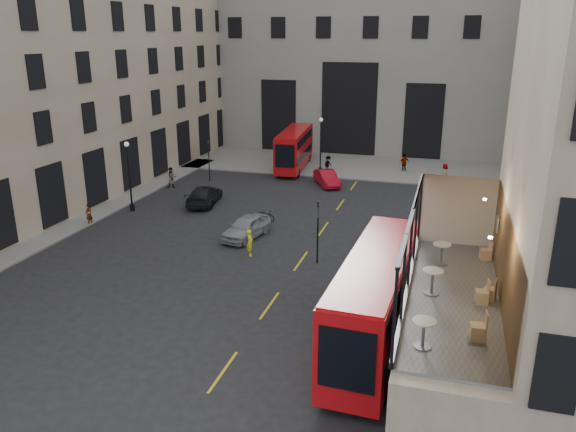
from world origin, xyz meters
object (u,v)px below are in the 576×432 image
(bicycle, at_px, (266,215))
(pedestrian_a, at_px, (172,178))
(street_lamp_a, at_px, (130,180))
(pedestrian_d, at_px, (445,173))
(car_b, at_px, (327,178))
(bus_far, at_px, (294,147))
(cafe_chair_a, at_px, (478,331))
(traffic_light_far, at_px, (209,155))
(cafe_table_near, at_px, (424,329))
(car_a, at_px, (246,227))
(cafe_table_far, at_px, (442,251))
(cafe_chair_d, at_px, (486,254))
(cafe_chair_c, at_px, (490,293))
(car_c, at_px, (204,195))
(cafe_chair_b, at_px, (482,296))
(pedestrian_b, at_px, (328,164))
(pedestrian_c, at_px, (404,163))
(traffic_light_near, at_px, (318,224))
(bus_near, at_px, (375,297))
(pedestrian_e, at_px, (89,214))
(street_lamp_b, at_px, (321,148))
(cafe_table_mid, at_px, (433,278))
(cyclist, at_px, (250,243))

(bicycle, height_order, pedestrian_a, pedestrian_a)
(street_lamp_a, distance_m, pedestrian_d, 27.50)
(car_b, bearing_deg, bus_far, 99.96)
(pedestrian_d, bearing_deg, cafe_chair_a, 148.90)
(traffic_light_far, bearing_deg, cafe_table_near, -56.80)
(car_a, relative_size, cafe_table_far, 5.19)
(bicycle, height_order, cafe_chair_d, cafe_chair_d)
(bus_far, xyz_separation_m, cafe_table_far, (14.90, -32.41, 2.98))
(cafe_chair_a, relative_size, cafe_chair_c, 1.15)
(car_c, bearing_deg, car_b, -143.99)
(cafe_chair_b, xyz_separation_m, cafe_chair_c, (0.26, 0.34, -0.02))
(car_a, xyz_separation_m, bicycle, (0.08, 3.84, -0.33))
(pedestrian_b, bearing_deg, cafe_chair_b, -135.36)
(pedestrian_c, height_order, cafe_chair_b, cafe_chair_b)
(bus_far, bearing_deg, traffic_light_near, -71.04)
(traffic_light_far, distance_m, cafe_chair_a, 38.05)
(pedestrian_a, distance_m, cafe_table_far, 32.49)
(bus_near, distance_m, pedestrian_b, 32.01)
(car_a, relative_size, cafe_chair_b, 5.33)
(pedestrian_e, bearing_deg, car_b, 145.90)
(pedestrian_a, distance_m, pedestrian_e, 10.70)
(street_lamp_b, relative_size, pedestrian_b, 3.31)
(bus_near, relative_size, cafe_chair_b, 13.21)
(bus_far, bearing_deg, bus_near, -68.42)
(pedestrian_c, relative_size, cafe_chair_b, 2.25)
(car_b, relative_size, pedestrian_d, 2.36)
(pedestrian_b, relative_size, cafe_table_mid, 1.87)
(cafe_chair_d, bearing_deg, pedestrian_e, 157.54)
(traffic_light_near, bearing_deg, cafe_table_near, -66.78)
(cafe_table_far, bearing_deg, bicycle, 127.68)
(street_lamp_a, bearing_deg, cyclist, -26.93)
(pedestrian_e, relative_size, cafe_table_mid, 1.79)
(pedestrian_a, distance_m, cafe_chair_c, 35.42)
(traffic_light_far, distance_m, street_lamp_b, 10.82)
(cafe_table_far, distance_m, cafe_chair_d, 1.96)
(street_lamp_a, relative_size, bus_near, 0.50)
(street_lamp_a, height_order, cyclist, street_lamp_a)
(bus_far, bearing_deg, street_lamp_a, -115.52)
(car_c, bearing_deg, cafe_chair_a, 119.78)
(traffic_light_far, xyz_separation_m, pedestrian_a, (-2.22, -3.10, -1.51))
(cyclist, height_order, pedestrian_c, pedestrian_c)
(traffic_light_near, distance_m, car_c, 14.78)
(car_c, relative_size, cafe_chair_b, 6.16)
(car_a, bearing_deg, pedestrian_a, 147.81)
(cafe_chair_d, bearing_deg, bus_near, 178.87)
(cafe_table_near, bearing_deg, cafe_chair_c, 61.99)
(pedestrian_d, xyz_separation_m, cafe_chair_a, (1.54, -36.27, 3.99))
(cafe_chair_a, bearing_deg, cafe_table_mid, 117.88)
(pedestrian_a, distance_m, cafe_chair_b, 35.48)
(bus_near, relative_size, bicycle, 6.86)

